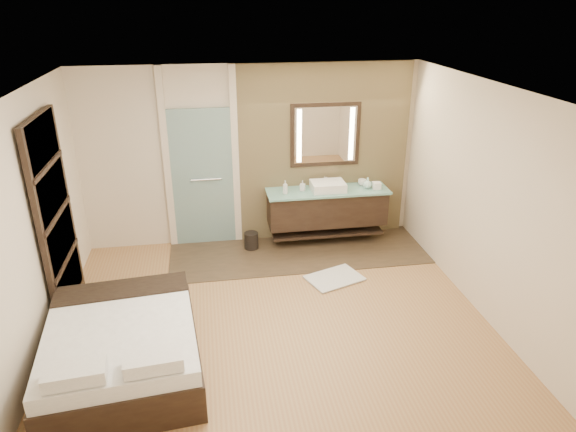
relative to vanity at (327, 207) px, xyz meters
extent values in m
plane|color=#9C6A41|center=(-1.10, -1.92, -0.58)|extent=(5.00, 5.00, 0.00)
cube|color=#362A1D|center=(-0.50, -0.32, -0.57)|extent=(3.80, 1.30, 0.01)
cube|color=tan|center=(0.00, 0.29, 0.77)|extent=(2.60, 0.08, 2.70)
cube|color=black|center=(0.00, 0.00, -0.01)|extent=(1.80, 0.50, 0.50)
cube|color=black|center=(0.00, 0.00, -0.40)|extent=(1.71, 0.45, 0.04)
cube|color=#8ED9C8|center=(0.00, -0.02, 0.27)|extent=(1.85, 0.55, 0.03)
cube|color=white|center=(0.00, -0.02, 0.35)|extent=(0.50, 0.38, 0.13)
cylinder|color=silver|center=(0.00, 0.17, 0.37)|extent=(0.03, 0.03, 0.18)
cylinder|color=silver|center=(0.00, 0.13, 0.45)|extent=(0.02, 0.10, 0.02)
cube|color=black|center=(0.00, 0.24, 1.07)|extent=(1.06, 0.03, 0.96)
cube|color=white|center=(0.00, 0.23, 1.07)|extent=(0.94, 0.01, 0.84)
cube|color=#FFEBBF|center=(-0.40, 0.22, 1.07)|extent=(0.07, 0.01, 0.80)
cube|color=#FFEBBF|center=(0.40, 0.22, 1.07)|extent=(0.07, 0.01, 0.80)
cube|color=silver|center=(-1.85, 0.28, 0.47)|extent=(0.90, 0.05, 2.10)
cylinder|color=silver|center=(-1.80, 0.23, 0.47)|extent=(0.45, 0.03, 0.03)
cube|color=beige|center=(-2.35, 0.29, 0.77)|extent=(0.10, 0.08, 2.70)
cube|color=beige|center=(-1.35, 0.29, 0.77)|extent=(0.10, 0.08, 2.70)
cube|color=black|center=(-3.53, -1.32, 0.62)|extent=(0.06, 1.20, 2.40)
cube|color=beige|center=(-3.51, -1.32, -0.21)|extent=(0.02, 1.06, 0.52)
cube|color=beige|center=(-3.51, -1.32, 0.38)|extent=(0.02, 1.06, 0.52)
cube|color=beige|center=(-3.51, -1.32, 0.96)|extent=(0.02, 1.06, 0.52)
cube|color=beige|center=(-3.51, -1.32, 1.55)|extent=(0.02, 1.06, 0.52)
cube|color=black|center=(-2.73, -2.63, -0.38)|extent=(1.64, 1.97, 0.40)
cube|color=silver|center=(-2.73, -2.63, -0.09)|extent=(1.59, 1.92, 0.17)
cube|color=black|center=(-2.80, -1.95, -0.01)|extent=(1.46, 0.55, 0.04)
cube|color=silver|center=(-2.98, -3.39, 0.06)|extent=(0.53, 0.32, 0.13)
cube|color=silver|center=(-2.34, -3.33, 0.06)|extent=(0.53, 0.32, 0.13)
cube|color=silver|center=(-0.15, -1.17, -0.56)|extent=(0.85, 0.72, 0.02)
cylinder|color=black|center=(-1.18, -0.07, -0.45)|extent=(0.25, 0.25, 0.27)
cube|color=white|center=(0.74, -0.07, 0.33)|extent=(0.13, 0.13, 0.10)
imported|color=silver|center=(-0.66, -0.06, 0.39)|extent=(0.08, 0.08, 0.20)
imported|color=#B2B2B2|center=(-0.38, 0.03, 0.36)|extent=(0.09, 0.09, 0.16)
imported|color=silver|center=(0.61, -0.03, 0.37)|extent=(0.15, 0.15, 0.17)
imported|color=white|center=(0.57, 0.11, 0.33)|extent=(0.16, 0.16, 0.10)
camera|label=1|loc=(-1.78, -7.07, 2.99)|focal=32.00mm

